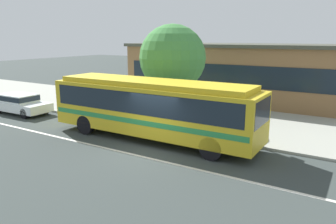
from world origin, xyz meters
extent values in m
plane|color=#343C3A|center=(0.00, 0.00, 0.00)|extent=(120.00, 120.00, 0.00)
cube|color=#999C90|center=(0.00, 6.82, 0.06)|extent=(60.00, 8.00, 0.12)
cube|color=silver|center=(0.00, -0.80, 0.00)|extent=(56.00, 0.16, 0.01)
cube|color=gold|center=(-0.95, 1.47, 1.56)|extent=(10.82, 2.55, 2.28)
cube|color=gold|center=(-0.95, 1.47, 2.82)|extent=(9.96, 2.24, 0.24)
cube|color=#19232D|center=(-0.95, 1.47, 2.02)|extent=(10.17, 2.57, 1.00)
cube|color=#298645|center=(-0.95, 1.47, 1.15)|extent=(10.61, 2.57, 0.24)
cube|color=#19232D|center=(4.41, 1.50, 2.02)|extent=(0.13, 2.18, 1.09)
cylinder|color=black|center=(2.72, 2.59, 0.50)|extent=(1.00, 0.29, 1.00)
cylinder|color=black|center=(2.73, 0.39, 0.50)|extent=(1.00, 0.29, 1.00)
cylinder|color=black|center=(-4.41, 2.55, 0.50)|extent=(1.00, 0.29, 1.00)
cylinder|color=black|center=(-4.40, 0.35, 0.50)|extent=(1.00, 0.29, 1.00)
cube|color=white|center=(-11.52, 1.47, 0.52)|extent=(4.34, 1.88, 0.55)
cube|color=white|center=(-11.74, 1.47, 1.04)|extent=(2.45, 1.62, 0.50)
cube|color=#19232D|center=(-11.74, 1.47, 1.06)|extent=(2.49, 1.64, 0.32)
cylinder|color=black|center=(-10.12, 2.28, 0.32)|extent=(0.64, 0.23, 0.64)
cylinder|color=black|center=(-10.08, 0.72, 0.32)|extent=(0.64, 0.23, 0.64)
cylinder|color=black|center=(-12.96, 2.22, 0.32)|extent=(0.64, 0.23, 0.64)
cylinder|color=#2B3A2D|center=(1.17, 4.31, 0.57)|extent=(0.14, 0.14, 0.90)
cylinder|color=#2B3A2D|center=(1.31, 4.24, 0.57)|extent=(0.14, 0.14, 0.90)
cylinder|color=#91479B|center=(1.24, 4.27, 1.31)|extent=(0.45, 0.45, 0.58)
sphere|color=tan|center=(1.24, 4.27, 1.72)|extent=(0.22, 0.22, 0.22)
cylinder|color=slate|center=(-1.94, 3.35, 0.53)|extent=(0.14, 0.14, 0.81)
cylinder|color=slate|center=(-2.02, 3.21, 0.53)|extent=(0.14, 0.14, 0.81)
cylinder|color=blue|center=(-1.98, 3.28, 1.22)|extent=(0.46, 0.46, 0.56)
sphere|color=tan|center=(-1.98, 3.28, 1.61)|extent=(0.24, 0.24, 0.24)
cylinder|color=gray|center=(3.55, 3.15, 1.25)|extent=(0.08, 0.08, 2.27)
cube|color=yellow|center=(3.55, 3.15, 2.19)|extent=(0.04, 0.44, 0.56)
cylinder|color=brown|center=(-2.28, 5.63, 1.23)|extent=(0.32, 0.32, 2.21)
sphere|color=#428841|center=(-2.28, 5.63, 3.74)|extent=(4.02, 4.02, 4.02)
cube|color=brown|center=(-0.93, 13.51, 2.11)|extent=(17.29, 6.19, 4.23)
cube|color=#19232D|center=(-0.93, 10.40, 2.32)|extent=(15.91, 0.04, 1.52)
cube|color=#424439|center=(-0.93, 13.51, 4.35)|extent=(17.69, 6.59, 0.24)
camera|label=1|loc=(7.89, -11.30, 4.95)|focal=34.73mm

